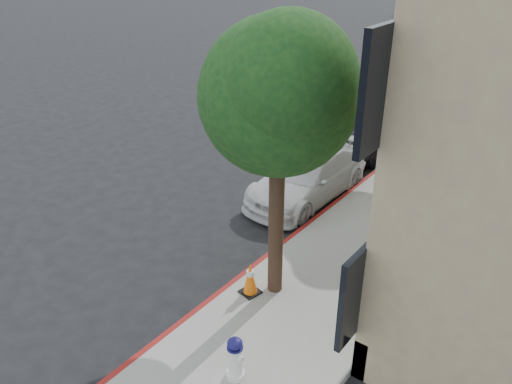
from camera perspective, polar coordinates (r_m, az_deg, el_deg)
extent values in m
plane|color=black|center=(13.49, -3.06, -2.62)|extent=(120.00, 120.00, 0.00)
cube|color=gray|center=(20.41, 23.76, 5.93)|extent=(3.20, 50.00, 0.15)
cube|color=maroon|center=(20.77, 19.71, 7.01)|extent=(0.12, 50.00, 0.15)
cylinder|color=black|center=(9.68, 2.31, -3.23)|extent=(0.30, 0.30, 3.30)
sphere|color=#123915|center=(8.70, 2.61, 10.82)|extent=(2.80, 2.80, 2.80)
sphere|color=#123915|center=(8.14, 3.81, 12.56)|extent=(2.24, 2.24, 2.24)
sphere|color=#123915|center=(9.21, 1.84, 9.83)|extent=(2.10, 2.10, 2.10)
cylinder|color=black|center=(16.38, 18.75, 8.16)|extent=(0.30, 0.30, 3.19)
sphere|color=#123915|center=(15.82, 20.07, 16.36)|extent=(2.60, 2.60, 2.60)
sphere|color=#123915|center=(15.36, 21.40, 17.39)|extent=(2.08, 2.08, 2.08)
sphere|color=#123915|center=(16.26, 19.06, 15.68)|extent=(1.95, 1.95, 1.95)
cylinder|color=black|center=(23.87, 25.56, 12.94)|extent=(0.30, 0.30, 3.41)
sphere|color=#123915|center=(23.48, 26.83, 18.81)|extent=(3.00, 3.00, 3.00)
sphere|color=#123915|center=(23.88, 26.00, 18.33)|extent=(2.25, 2.25, 2.25)
imported|color=silver|center=(14.19, 5.95, 1.82)|extent=(1.95, 4.51, 1.29)
cube|color=black|center=(13.91, 6.08, 4.44)|extent=(1.11, 0.31, 0.14)
cube|color=#A50A07|center=(13.88, 6.10, 4.67)|extent=(0.91, 0.25, 0.06)
imported|color=black|center=(17.88, 13.77, 6.99)|extent=(2.32, 4.61, 1.51)
imported|color=#131D31|center=(28.76, 23.95, 12.81)|extent=(1.57, 3.99, 1.29)
cylinder|color=white|center=(8.85, -2.34, -20.09)|extent=(0.32, 0.32, 0.10)
cylinder|color=white|center=(8.62, -2.39, -18.63)|extent=(0.24, 0.24, 0.54)
ellipsoid|color=navy|center=(8.36, -2.44, -16.90)|extent=(0.26, 0.26, 0.18)
cylinder|color=white|center=(8.53, -2.40, -18.05)|extent=(0.35, 0.14, 0.10)
cylinder|color=white|center=(8.53, -2.40, -18.05)|extent=(0.12, 0.19, 0.10)
cube|color=black|center=(10.49, -0.66, -11.33)|extent=(0.44, 0.44, 0.03)
cone|color=orange|center=(10.27, -0.67, -9.76)|extent=(0.29, 0.29, 0.69)
cylinder|color=white|center=(10.20, -0.67, -9.25)|extent=(0.16, 0.16, 0.10)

